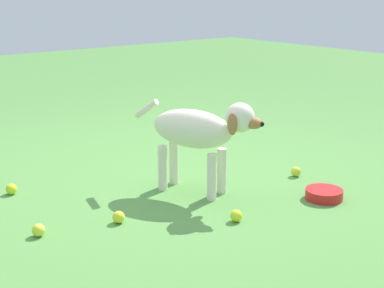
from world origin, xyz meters
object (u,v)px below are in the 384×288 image
Objects in this scene: tennis_ball_2 at (236,216)px; tennis_ball_3 at (39,230)px; tennis_ball_4 at (11,189)px; water_bowl at (324,194)px; tennis_ball_1 at (119,217)px; dog at (199,131)px; tennis_ball_0 at (296,172)px.

tennis_ball_3 is at bearing 151.27° from tennis_ball_2.
water_bowl is at bearing -41.41° from tennis_ball_4.
tennis_ball_3 is at bearing 164.36° from tennis_ball_1.
dog reaches higher than water_bowl.
tennis_ball_0 is at bearing 54.97° from dog.
tennis_ball_0 and tennis_ball_4 have the same top height.
tennis_ball_1 and tennis_ball_2 have the same top height.
tennis_ball_2 is at bearing -36.39° from dog.
tennis_ball_0 is at bearing -3.97° from tennis_ball_1.
tennis_ball_4 is at bearing 109.66° from tennis_ball_1.
tennis_ball_0 is at bearing 19.64° from tennis_ball_2.
tennis_ball_3 is (-1.71, 0.20, 0.00)m from tennis_ball_0.
dog reaches higher than tennis_ball_2.
tennis_ball_1 is 0.63m from tennis_ball_2.
dog is 12.37× the size of tennis_ball_4.
tennis_ball_2 is 1.00× the size of tennis_ball_3.
tennis_ball_1 is at bearing -70.34° from tennis_ball_4.
tennis_ball_0 and tennis_ball_3 have the same top height.
dog is 0.82m from water_bowl.
tennis_ball_0 is 1.00× the size of tennis_ball_4.
water_bowl is at bearing -20.73° from tennis_ball_3.
dog is 1.08m from tennis_ball_3.
tennis_ball_1 is 1.00× the size of tennis_ball_2.
tennis_ball_1 is (-1.31, 0.09, 0.00)m from tennis_ball_0.
tennis_ball_4 is at bearing 151.47° from tennis_ball_0.
tennis_ball_3 is 1.63m from water_bowl.
dog is 12.37× the size of tennis_ball_3.
tennis_ball_4 is 1.87m from water_bowl.
tennis_ball_0 and tennis_ball_2 have the same top height.
water_bowl is (1.40, -1.23, -0.00)m from tennis_ball_4.
tennis_ball_2 is at bearing 172.27° from water_bowl.
dog is 12.37× the size of tennis_ball_0.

